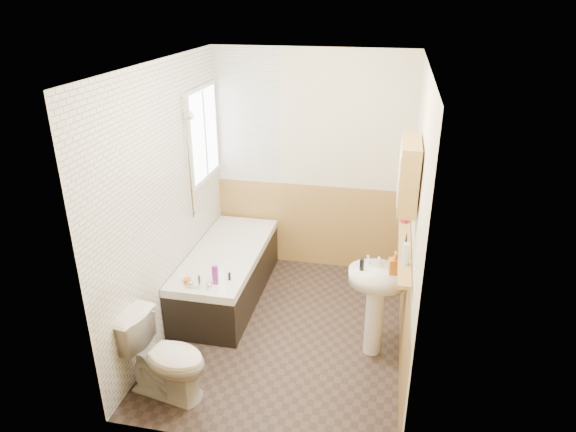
# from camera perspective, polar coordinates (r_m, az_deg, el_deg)

# --- Properties ---
(floor) EXTENTS (2.80, 2.80, 0.00)m
(floor) POSITION_cam_1_polar(r_m,az_deg,el_deg) (5.09, -0.35, -12.61)
(floor) COLOR #2E2420
(floor) RESTS_ON ground
(ceiling) EXTENTS (2.80, 2.80, 0.00)m
(ceiling) POSITION_cam_1_polar(r_m,az_deg,el_deg) (4.14, -0.44, 16.53)
(ceiling) COLOR white
(ceiling) RESTS_ON ground
(wall_back) EXTENTS (2.20, 0.02, 2.50)m
(wall_back) POSITION_cam_1_polar(r_m,az_deg,el_deg) (5.77, 2.56, 5.85)
(wall_back) COLOR beige
(wall_back) RESTS_ON ground
(wall_front) EXTENTS (2.20, 0.02, 2.50)m
(wall_front) POSITION_cam_1_polar(r_m,az_deg,el_deg) (3.26, -5.66, -9.23)
(wall_front) COLOR beige
(wall_front) RESTS_ON ground
(wall_left) EXTENTS (0.02, 2.80, 2.50)m
(wall_left) POSITION_cam_1_polar(r_m,az_deg,el_deg) (4.81, -13.44, 1.47)
(wall_left) COLOR beige
(wall_left) RESTS_ON ground
(wall_right) EXTENTS (0.02, 2.80, 2.50)m
(wall_right) POSITION_cam_1_polar(r_m,az_deg,el_deg) (4.39, 13.92, -0.76)
(wall_right) COLOR beige
(wall_right) RESTS_ON ground
(wainscot_right) EXTENTS (0.01, 2.80, 1.00)m
(wainscot_right) POSITION_cam_1_polar(r_m,az_deg,el_deg) (4.74, 12.76, -9.02)
(wainscot_right) COLOR #B38D49
(wainscot_right) RESTS_ON wall_right
(wainscot_front) EXTENTS (2.20, 0.01, 1.00)m
(wainscot_front) POSITION_cam_1_polar(r_m,az_deg,el_deg) (3.74, -5.08, -18.74)
(wainscot_front) COLOR #B38D49
(wainscot_front) RESTS_ON wall_front
(wainscot_back) EXTENTS (2.20, 0.01, 1.00)m
(wainscot_back) POSITION_cam_1_polar(r_m,az_deg,el_deg) (6.02, 2.40, -1.02)
(wainscot_back) COLOR #B38D49
(wainscot_back) RESTS_ON wall_back
(tile_cladding_left) EXTENTS (0.01, 2.80, 2.50)m
(tile_cladding_left) POSITION_cam_1_polar(r_m,az_deg,el_deg) (4.80, -13.20, 1.45)
(tile_cladding_left) COLOR white
(tile_cladding_left) RESTS_ON wall_left
(tile_return_back) EXTENTS (0.75, 0.01, 1.50)m
(tile_return_back) POSITION_cam_1_polar(r_m,az_deg,el_deg) (5.77, -4.64, 10.95)
(tile_return_back) COLOR white
(tile_return_back) RESTS_ON wall_back
(window) EXTENTS (0.03, 0.79, 0.99)m
(window) POSITION_cam_1_polar(r_m,az_deg,el_deg) (5.50, -9.30, 9.00)
(window) COLOR white
(window) RESTS_ON wall_left
(bathtub) EXTENTS (0.70, 1.71, 0.68)m
(bathtub) POSITION_cam_1_polar(r_m,az_deg,el_deg) (5.51, -6.76, -6.24)
(bathtub) COLOR black
(bathtub) RESTS_ON floor
(shower_riser) EXTENTS (0.11, 0.08, 1.25)m
(shower_riser) POSITION_cam_1_polar(r_m,az_deg,el_deg) (5.05, -10.96, 7.43)
(shower_riser) COLOR silver
(shower_riser) RESTS_ON wall_left
(toilet) EXTENTS (0.77, 0.52, 0.70)m
(toilet) POSITION_cam_1_polar(r_m,az_deg,el_deg) (4.34, -13.49, -15.01)
(toilet) COLOR white
(toilet) RESTS_ON floor
(sink) EXTENTS (0.49, 0.40, 0.96)m
(sink) POSITION_cam_1_polar(r_m,az_deg,el_deg) (4.57, 9.75, -8.55)
(sink) COLOR white
(sink) RESTS_ON floor
(pine_shelf) EXTENTS (0.10, 1.40, 0.03)m
(pine_shelf) POSITION_cam_1_polar(r_m,az_deg,el_deg) (4.40, 12.81, -3.11)
(pine_shelf) COLOR #B38D49
(pine_shelf) RESTS_ON wall_right
(medicine_cabinet) EXTENTS (0.15, 0.58, 0.52)m
(medicine_cabinet) POSITION_cam_1_polar(r_m,az_deg,el_deg) (4.05, 13.25, 4.61)
(medicine_cabinet) COLOR #B38D49
(medicine_cabinet) RESTS_ON wall_right
(foam_can) EXTENTS (0.07, 0.07, 0.18)m
(foam_can) POSITION_cam_1_polar(r_m,az_deg,el_deg) (4.02, 12.94, -4.13)
(foam_can) COLOR silver
(foam_can) RESTS_ON pine_shelf
(green_bottle) EXTENTS (0.04, 0.04, 0.22)m
(green_bottle) POSITION_cam_1_polar(r_m,az_deg,el_deg) (4.14, 12.96, -2.96)
(green_bottle) COLOR black
(green_bottle) RESTS_ON pine_shelf
(black_jar) EXTENTS (0.10, 0.10, 0.05)m
(black_jar) POSITION_cam_1_polar(r_m,az_deg,el_deg) (4.77, 12.85, -0.38)
(black_jar) COLOR maroon
(black_jar) RESTS_ON pine_shelf
(soap_bottle) EXTENTS (0.11, 0.21, 0.09)m
(soap_bottle) POSITION_cam_1_polar(r_m,az_deg,el_deg) (4.40, 11.73, -5.71)
(soap_bottle) COLOR orange
(soap_bottle) RESTS_ON sink
(clear_bottle) EXTENTS (0.04, 0.04, 0.11)m
(clear_bottle) POSITION_cam_1_polar(r_m,az_deg,el_deg) (4.40, 8.20, -5.36)
(clear_bottle) COLOR black
(clear_bottle) RESTS_ON sink
(blue_gel) EXTENTS (0.05, 0.04, 0.19)m
(blue_gel) POSITION_cam_1_polar(r_m,az_deg,el_deg) (4.77, -8.09, -6.48)
(blue_gel) COLOR purple
(blue_gel) RESTS_ON bathtub
(cream_jar) EXTENTS (0.08, 0.08, 0.05)m
(cream_jar) POSITION_cam_1_polar(r_m,az_deg,el_deg) (4.86, -11.14, -7.09)
(cream_jar) COLOR orange
(cream_jar) RESTS_ON bathtub
(orange_bottle) EXTENTS (0.03, 0.03, 0.08)m
(orange_bottle) POSITION_cam_1_polar(r_m,az_deg,el_deg) (4.84, -6.52, -6.69)
(orange_bottle) COLOR black
(orange_bottle) RESTS_ON bathtub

